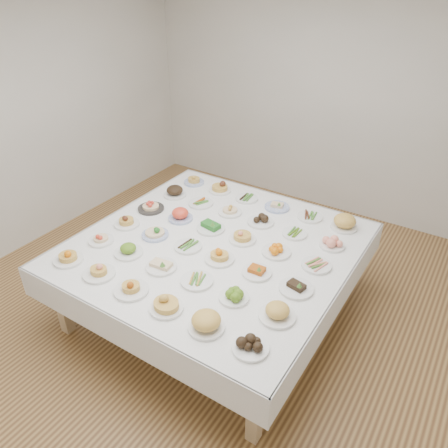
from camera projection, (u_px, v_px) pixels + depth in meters
The scene contains 38 objects.
room_envelope at pixel (215, 123), 3.31m from camera, with size 5.02×5.02×2.81m.
display_table at pixel (215, 250), 3.88m from camera, with size 2.31×2.31×0.75m.
dish_0 at pixel (67, 255), 3.59m from camera, with size 0.24×0.24×0.14m.
dish_1 at pixel (98, 269), 3.44m from camera, with size 0.25×0.25×0.13m.
dish_2 at pixel (131, 285), 3.26m from camera, with size 0.26×0.26×0.14m.
dish_3 at pixel (166, 301), 3.09m from camera, with size 0.25×0.24×0.16m.
dish_4 at pixel (206, 320), 2.93m from camera, with size 0.29×0.29×0.16m.
dish_5 at pixel (251, 344), 2.78m from camera, with size 0.24×0.24×0.11m.
dish_6 at pixel (101, 238), 3.85m from camera, with size 0.22×0.22×0.11m.
dish_7 at pixel (128, 248), 3.69m from camera, with size 0.24×0.24×0.13m.
dish_8 at pixel (161, 263), 3.52m from camera, with size 0.25×0.25×0.12m.
dish_9 at pixel (197, 280), 3.38m from camera, with size 0.25×0.25×0.05m.
dish_10 at pixel (234, 294), 3.20m from camera, with size 0.22×0.22×0.10m.
dish_11 at pixel (278, 308), 3.02m from camera, with size 0.26×0.26×0.17m.
dish_12 at pixel (126, 220), 4.09m from camera, with size 0.24×0.24×0.12m.
dish_13 at pixel (155, 230), 3.92m from camera, with size 0.24×0.24×0.13m.
dish_14 at pixel (188, 245), 3.78m from camera, with size 0.24×0.24×0.06m.
dish_15 at pixel (219, 254), 3.61m from camera, with size 0.25×0.25×0.14m.
dish_16 at pixel (257, 270), 3.46m from camera, with size 0.24×0.24×0.09m.
dish_17 at pixel (296, 285), 3.29m from camera, with size 0.26×0.26×0.11m.
dish_18 at pixel (150, 204), 4.34m from camera, with size 0.26×0.26×0.14m.
dish_19 at pixel (180, 214), 4.18m from camera, with size 0.23×0.23×0.13m.
dish_20 at pixel (211, 225), 4.02m from camera, with size 0.26×0.26×0.12m.
dish_21 at pixel (242, 234), 3.86m from camera, with size 0.24×0.24×0.14m.
dish_22 at pixel (276, 248), 3.70m from camera, with size 0.25×0.25×0.11m.
dish_23 at pixel (316, 264), 3.55m from camera, with size 0.24×0.24×0.05m.
dish_24 at pixel (175, 191), 4.59m from camera, with size 0.23×0.23×0.13m.
dish_25 at pixel (201, 203), 4.45m from camera, with size 0.25×0.25×0.05m.
dish_26 at pixel (230, 208), 4.28m from camera, with size 0.24×0.24×0.13m.
dish_27 at pixel (261, 219), 4.12m from camera, with size 0.25×0.25×0.11m.
dish_28 at pixel (295, 233), 3.96m from camera, with size 0.22×0.22×0.05m.
dish_29 at pixel (333, 242), 3.79m from camera, with size 0.22×0.22×0.11m.
dish_30 at pixel (194, 179), 4.85m from camera, with size 0.22×0.22×0.12m.
dish_31 at pixel (220, 186), 4.68m from camera, with size 0.24×0.23×0.15m.
dish_32 at pixel (247, 198), 4.54m from camera, with size 0.23×0.23×0.05m.
dish_33 at pixel (277, 205), 4.38m from camera, with size 0.25×0.25×0.10m.
dish_34 at pixel (310, 216), 4.22m from camera, with size 0.24×0.24×0.05m.
dish_35 at pixel (345, 221), 4.03m from camera, with size 0.25×0.25×0.15m.
Camera 1 is at (1.81, -2.68, 2.90)m, focal length 35.00 mm.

